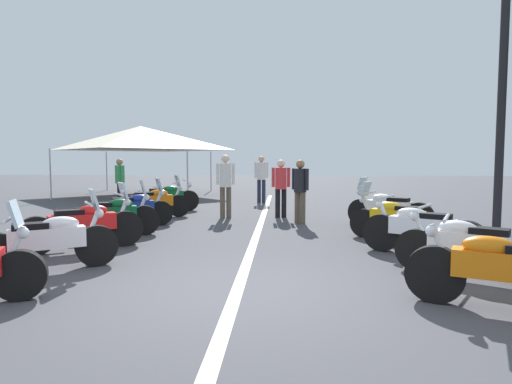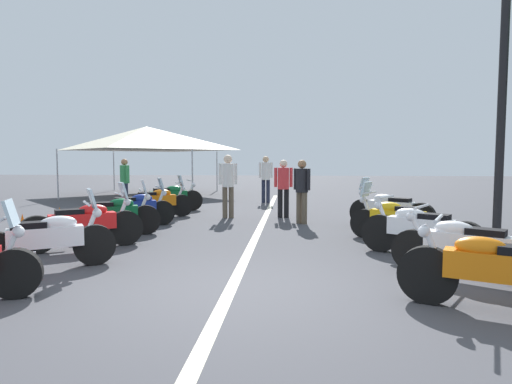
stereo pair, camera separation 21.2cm
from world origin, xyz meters
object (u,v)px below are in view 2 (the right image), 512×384
Objects in this scene: motorcycle_right_row_0 at (496,271)px; motorcycle_right_row_2 at (419,230)px; motorcycle_right_row_1 at (466,247)px; bystander_3 at (228,181)px; motorcycle_left_row_4 at (136,208)px; bystander_2 at (266,175)px; motorcycle_left_row_1 at (48,239)px; motorcycle_left_row_2 at (85,223)px; bystander_1 at (283,184)px; motorcycle_left_row_3 at (114,214)px; event_tent at (147,138)px; bystander_0 at (302,187)px; motorcycle_right_row_3 at (396,219)px; traffic_cone_1 at (60,221)px; motorcycle_left_row_5 at (157,201)px; street_lamp_twin_globe at (504,43)px; traffic_cone_2 at (23,230)px; motorcycle_right_row_4 at (390,209)px; bystander_4 at (125,179)px; motorcycle_left_row_6 at (169,197)px.

motorcycle_right_row_2 reaches higher than motorcycle_right_row_0.
motorcycle_right_row_1 is 1.02× the size of bystander_3.
motorcycle_left_row_4 is 0.93× the size of motorcycle_right_row_0.
motorcycle_left_row_1 is at bearing 167.93° from bystander_2.
motorcycle_left_row_2 is 0.96× the size of motorcycle_right_row_0.
bystander_1 is (7.57, 2.44, 0.50)m from motorcycle_right_row_0.
motorcycle_left_row_3 is 1.16× the size of bystander_1.
motorcycle_left_row_4 is at bearing -1.12° from motorcycle_right_row_1.
motorcycle_left_row_3 is at bearing -164.66° from event_tent.
motorcycle_left_row_1 is 6.39m from bystander_0.
motorcycle_left_row_2 is at bearing -111.81° from motorcycle_left_row_3.
motorcycle_left_row_3 is 5.94m from motorcycle_right_row_3.
motorcycle_left_row_1 is at bearing -153.50° from traffic_cone_1.
motorcycle_left_row_5 is 9.09m from street_lamp_twin_globe.
bystander_2 is 1.00× the size of bystander_3.
traffic_cone_2 is at bearing -163.70° from motorcycle_left_row_3.
motorcycle_left_row_5 is 1.09× the size of motorcycle_right_row_4.
bystander_0 reaches higher than motorcycle_left_row_4.
motorcycle_right_row_4 is 9.17m from bystander_4.
motorcycle_left_row_2 is at bearing 44.94° from motorcycle_right_row_3.
motorcycle_left_row_6 is at bearing 138.87° from bystander_2.
bystander_0 and bystander_1 have the same top height.
motorcycle_right_row_4 reaches higher than traffic_cone_1.
motorcycle_left_row_2 is at bearing -101.40° from traffic_cone_2.
event_tent is (10.83, 2.97, 2.18)m from motorcycle_left_row_3.
bystander_4 is 5.52m from event_tent.
motorcycle_left_row_3 is 6.35m from motorcycle_right_row_4.
motorcycle_left_row_5 is 9.43m from motorcycle_right_row_0.
motorcycle_right_row_1 is 1.01× the size of motorcycle_right_row_4.
motorcycle_left_row_1 is 8.00m from street_lamp_twin_globe.
motorcycle_left_row_3 is 0.94× the size of motorcycle_left_row_6.
motorcycle_left_row_6 is at bearing 9.92° from motorcycle_right_row_4.
motorcycle_right_row_0 is 8.50m from traffic_cone_1.
motorcycle_right_row_4 is (1.62, -0.23, 0.02)m from motorcycle_right_row_3.
bystander_4 is (5.75, 7.94, 0.53)m from motorcycle_right_row_3.
motorcycle_right_row_1 is at bearing -87.64° from bystander_4.
motorcycle_left_row_2 reaches higher than traffic_cone_2.
traffic_cone_2 is 0.36× the size of bystander_4.
motorcycle_left_row_3 is 6.02m from bystander_4.
bystander_1 is at bearing 1.28° from motorcycle_left_row_4.
motorcycle_right_row_1 is 11.88m from bystander_4.
motorcycle_right_row_0 is 1.08× the size of motorcycle_right_row_2.
bystander_4 reaches higher than motorcycle_right_row_4.
motorcycle_right_row_2 is at bearing -65.28° from motorcycle_right_row_0.
traffic_cone_1 is at bearing 81.16° from street_lamp_twin_globe.
traffic_cone_2 is at bearing -53.16° from bystander_3.
street_lamp_twin_globe reaches higher than bystander_0.
motorcycle_right_row_1 is 1.11× the size of bystander_0.
motorcycle_right_row_4 is 1.07× the size of bystander_4.
traffic_cone_1 is at bearing 31.23° from motorcycle_right_row_3.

